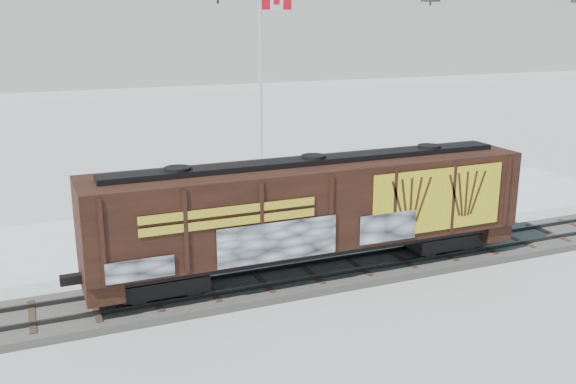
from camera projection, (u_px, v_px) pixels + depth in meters
name	position (u px, v px, depth m)	size (l,w,h in m)	color
ground	(355.00, 271.00, 25.57)	(500.00, 500.00, 0.00)	white
rail_track	(355.00, 267.00, 25.53)	(50.00, 3.40, 0.43)	#59544C
parking_strip	(283.00, 219.00, 32.24)	(40.00, 8.00, 0.03)	white
hopper_railcar	(313.00, 208.00, 24.13)	(16.96, 3.06, 4.32)	black
flagpole	(263.00, 121.00, 35.90)	(2.30, 0.90, 11.41)	silver
car_silver	(247.00, 207.00, 31.48)	(1.77, 4.40, 1.50)	#ADAFB4
car_white	(226.00, 210.00, 31.29)	(1.45, 4.16, 1.37)	white
car_dark	(324.00, 211.00, 31.27)	(1.76, 4.34, 1.26)	#202328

